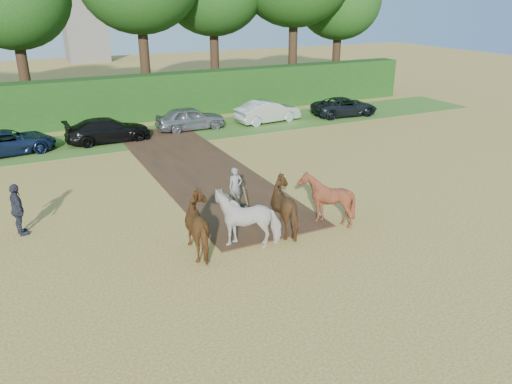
{
  "coord_description": "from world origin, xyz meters",
  "views": [
    {
      "loc": [
        -6.2,
        -14.99,
        7.84
      ],
      "look_at": [
        1.11,
        -0.27,
        1.4
      ],
      "focal_mm": 35.0,
      "sensor_mm": 36.0,
      "label": 1
    }
  ],
  "objects": [
    {
      "name": "parked_cars",
      "position": [
        1.45,
        13.99,
        0.7
      ],
      "size": [
        31.39,
        3.33,
        1.49
      ],
      "color": "white",
      "rests_on": "ground"
    },
    {
      "name": "grass_verge",
      "position": [
        0.0,
        14.0,
        0.01
      ],
      "size": [
        50.0,
        5.0,
        0.03
      ],
      "primitive_type": "cube",
      "color": "#38601E",
      "rests_on": "ground"
    },
    {
      "name": "plough_team",
      "position": [
        1.2,
        -1.01,
        0.94
      ],
      "size": [
        6.26,
        4.48,
        1.9
      ],
      "color": "brown",
      "rests_on": "ground"
    },
    {
      "name": "spectator_far",
      "position": [
        -6.55,
        2.93,
        0.95
      ],
      "size": [
        0.69,
        1.18,
        1.89
      ],
      "primitive_type": "imported",
      "rotation": [
        0.0,
        0.0,
        1.78
      ],
      "color": "#242630",
      "rests_on": "ground"
    },
    {
      "name": "hedgerow",
      "position": [
        0.0,
        18.5,
        1.5
      ],
      "size": [
        46.0,
        1.6,
        3.0
      ],
      "primitive_type": "cube",
      "color": "#14380F",
      "rests_on": "ground"
    },
    {
      "name": "earth_strip",
      "position": [
        1.5,
        7.0,
        0.03
      ],
      "size": [
        4.5,
        17.0,
        0.05
      ],
      "primitive_type": "cube",
      "color": "#472D1C",
      "rests_on": "ground"
    },
    {
      "name": "ground",
      "position": [
        0.0,
        0.0,
        0.0
      ],
      "size": [
        120.0,
        120.0,
        0.0
      ],
      "primitive_type": "plane",
      "color": "gold",
      "rests_on": "ground"
    }
  ]
}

